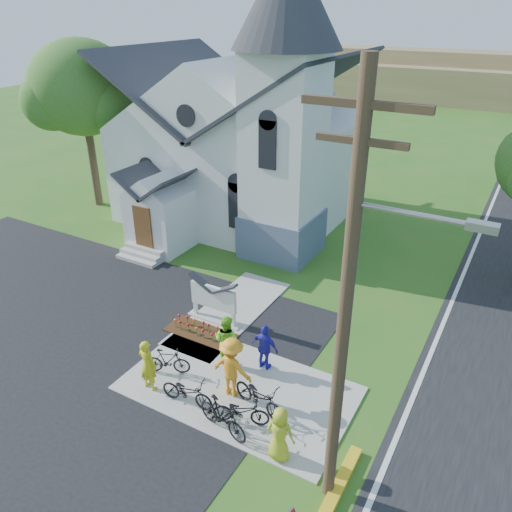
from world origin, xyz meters
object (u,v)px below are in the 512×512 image
Objects in this scene: church_sign at (213,298)px; cyclist_4 at (280,434)px; cyclist_1 at (226,340)px; cyclist_3 at (232,367)px; bike_4 at (259,396)px; cyclist_0 at (148,365)px; cyclist_2 at (265,347)px; bike_3 at (222,416)px; bike_0 at (187,392)px; bike_1 at (168,361)px; bike_2 at (241,411)px; utility_pole at (349,305)px.

cyclist_4 is (5.00, -4.40, -0.17)m from church_sign.
cyclist_1 is 1.52m from cyclist_3.
cyclist_3 is 1.17m from bike_4.
cyclist_0 reaches higher than church_sign.
cyclist_4 is at bearing 128.93° from cyclist_2.
bike_3 is at bearing -5.05° from cyclist_4.
cyclist_1 reaches higher than bike_0.
cyclist_3 is 1.60m from bike_3.
cyclist_0 is 0.89× the size of cyclist_3.
cyclist_3 reaches higher than bike_4.
bike_1 is 3.22m from bike_2.
cyclist_0 is 1.07× the size of cyclist_2.
cyclist_1 reaches higher than bike_3.
cyclist_2 is (2.96, -1.46, -0.16)m from church_sign.
church_sign is 1.29× the size of bike_0.
cyclist_0 is at bearing 56.05° from cyclist_1.
bike_1 is at bearing 5.61° from cyclist_3.
cyclist_4 is (2.05, -2.94, -0.01)m from cyclist_2.
cyclist_4 reaches higher than bike_4.
bike_2 is 0.60m from bike_3.
cyclist_0 is 3.23m from bike_2.
bike_4 is at bearing -35.69° from bike_2.
church_sign is 4.04m from cyclist_0.
church_sign is 1.12× the size of cyclist_3.
bike_2 is (0.57, -2.42, -0.39)m from cyclist_2.
bike_3 reaches higher than bike_0.
cyclist_1 is at bearing -3.24° from bike_0.
bike_2 is at bearing 133.75° from cyclist_3.
bike_2 is 0.82× the size of cyclist_3.
cyclist_2 is at bearing -60.23° from cyclist_4.
bike_0 is at bearing 74.27° from bike_2.
bike_2 is at bearing 128.94° from cyclist_1.
church_sign is 1.22× the size of bike_3.
cyclist_3 is 1.09× the size of bike_3.
bike_3 is at bearing -108.93° from bike_0.
bike_3 is (1.49, -0.39, 0.09)m from bike_0.
bike_1 is 2.37m from cyclist_3.
bike_0 is 1.54m from bike_3.
bike_4 is (-2.85, 1.52, -4.86)m from utility_pole.
utility_pole is at bearing 146.96° from cyclist_1.
cyclist_2 reaches higher than bike_3.
church_sign is 4.92m from bike_4.
cyclist_1 is 1.08× the size of cyclist_2.
cyclist_0 is at bearing 96.28° from bike_3.
cyclist_4 is (3.29, -2.60, -0.08)m from cyclist_1.
cyclist_0 is 0.99× the size of cyclist_1.
utility_pole is at bearing 164.06° from cyclist_4.
utility_pole is 5.56× the size of bike_3.
bike_0 is 3.29m from cyclist_4.
cyclist_2 is (2.63, 2.57, -0.06)m from cyclist_0.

